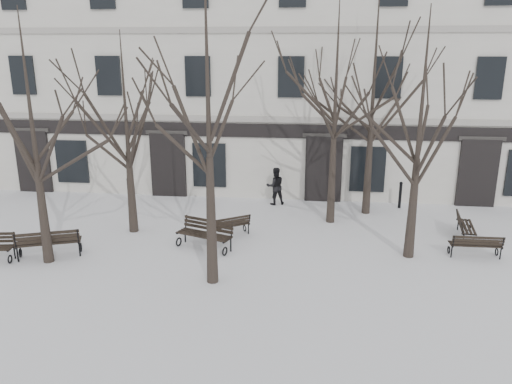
% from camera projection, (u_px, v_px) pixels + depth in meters
% --- Properties ---
extents(ground, '(100.00, 100.00, 0.00)m').
position_uv_depth(ground, '(209.00, 273.00, 15.10)').
color(ground, silver).
rests_on(ground, ground).
extents(building, '(40.40, 10.20, 11.40)m').
position_uv_depth(building, '(257.00, 69.00, 25.94)').
color(building, silver).
rests_on(building, ground).
extents(tree_1, '(5.40, 5.40, 7.72)m').
position_uv_depth(tree_1, '(30.00, 110.00, 14.61)').
color(tree_1, black).
rests_on(tree_1, ground).
extents(tree_2, '(6.17, 6.17, 8.82)m').
position_uv_depth(tree_2, '(208.00, 90.00, 13.05)').
color(tree_2, black).
rests_on(tree_2, ground).
extents(tree_3, '(5.46, 5.46, 7.80)m').
position_uv_depth(tree_3, '(422.00, 107.00, 14.99)').
color(tree_3, black).
rests_on(tree_3, ground).
extents(tree_4, '(5.02, 5.02, 7.17)m').
position_uv_depth(tree_4, '(125.00, 110.00, 17.35)').
color(tree_4, black).
rests_on(tree_4, ground).
extents(tree_5, '(5.81, 5.81, 8.31)m').
position_uv_depth(tree_5, '(336.00, 87.00, 18.16)').
color(tree_5, black).
rests_on(tree_5, ground).
extents(tree_6, '(6.28, 6.28, 8.98)m').
position_uv_depth(tree_6, '(374.00, 74.00, 19.09)').
color(tree_6, black).
rests_on(tree_6, ground).
extents(bench_1, '(2.08, 1.36, 1.00)m').
position_uv_depth(bench_1, '(49.00, 242.00, 16.10)').
color(bench_1, black).
rests_on(bench_1, ground).
extents(bench_2, '(1.62, 0.60, 0.81)m').
position_uv_depth(bench_2, '(476.00, 245.00, 16.16)').
color(bench_2, black).
rests_on(bench_2, ground).
extents(bench_3, '(2.04, 1.33, 0.98)m').
position_uv_depth(bench_3, '(205.00, 233.00, 16.88)').
color(bench_3, black).
rests_on(bench_3, ground).
extents(bench_4, '(1.61, 1.34, 0.80)m').
position_uv_depth(bench_4, '(229.00, 225.00, 17.94)').
color(bench_4, black).
rests_on(bench_4, ground).
extents(bench_5, '(0.83, 1.71, 0.83)m').
position_uv_depth(bench_5, '(465.00, 226.00, 17.84)').
color(bench_5, black).
rests_on(bench_5, ground).
extents(bollard_a, '(0.16, 0.16, 1.21)m').
position_uv_depth(bollard_a, '(129.00, 190.00, 21.58)').
color(bollard_a, black).
rests_on(bollard_a, ground).
extents(bollard_b, '(0.15, 0.15, 1.16)m').
position_uv_depth(bollard_b, '(400.00, 194.00, 21.13)').
color(bollard_b, black).
rests_on(bollard_b, ground).
extents(pedestrian_b, '(0.96, 0.85, 1.64)m').
position_uv_depth(pedestrian_b, '(275.00, 204.00, 21.81)').
color(pedestrian_b, black).
rests_on(pedestrian_b, ground).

